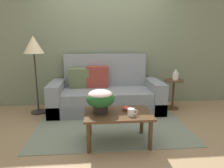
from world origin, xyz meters
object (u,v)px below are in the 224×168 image
object	(u,v)px
coffee_table	(118,117)
table_vase	(175,76)
floor_lamp	(34,49)
snack_bowl	(126,108)
side_table	(174,89)
coffee_mug	(131,112)
potted_plant	(100,98)
couch	(106,94)

from	to	relation	value
coffee_table	table_vase	xyz separation A→B (m)	(1.30, 1.28, 0.32)
floor_lamp	snack_bowl	size ratio (longest dim) A/B	12.41
side_table	coffee_mug	world-z (taller)	side_table
potted_plant	snack_bowl	xyz separation A→B (m)	(0.36, 0.05, -0.16)
coffee_table	snack_bowl	distance (m)	0.18
coffee_table	floor_lamp	xyz separation A→B (m)	(-1.39, 1.29, 0.85)
side_table	floor_lamp	size ratio (longest dim) A/B	0.42
coffee_table	potted_plant	distance (m)	0.35
couch	coffee_mug	world-z (taller)	couch
potted_plant	snack_bowl	world-z (taller)	potted_plant
coffee_mug	snack_bowl	bearing A→B (deg)	99.11
side_table	potted_plant	size ratio (longest dim) A/B	1.61
coffee_table	floor_lamp	size ratio (longest dim) A/B	0.61
side_table	snack_bowl	xyz separation A→B (m)	(-1.16, -1.21, 0.05)
snack_bowl	table_vase	world-z (taller)	table_vase
potted_plant	table_vase	size ratio (longest dim) A/B	1.87
side_table	coffee_mug	bearing A→B (deg)	-128.48
floor_lamp	table_vase	xyz separation A→B (m)	(2.69, -0.01, -0.53)
potted_plant	table_vase	xyz separation A→B (m)	(1.53, 1.25, 0.06)
floor_lamp	table_vase	bearing A→B (deg)	-0.15
snack_bowl	table_vase	distance (m)	1.70
floor_lamp	snack_bowl	xyz separation A→B (m)	(1.52, -1.21, -0.75)
side_table	snack_bowl	size ratio (longest dim) A/B	5.15
side_table	couch	bearing A→B (deg)	177.34
couch	potted_plant	bearing A→B (deg)	-96.16
coffee_table	floor_lamp	bearing A→B (deg)	137.20
table_vase	snack_bowl	bearing A→B (deg)	-134.34
couch	snack_bowl	xyz separation A→B (m)	(0.21, -1.28, 0.14)
couch	floor_lamp	xyz separation A→B (m)	(-1.30, -0.07, 0.89)
snack_bowl	couch	bearing A→B (deg)	99.45
couch	table_vase	distance (m)	1.44
coffee_table	coffee_mug	world-z (taller)	coffee_mug
side_table	floor_lamp	xyz separation A→B (m)	(-2.67, -0.00, 0.80)
side_table	floor_lamp	world-z (taller)	floor_lamp
side_table	table_vase	xyz separation A→B (m)	(0.02, -0.01, 0.27)
snack_bowl	coffee_table	bearing A→B (deg)	-147.67
couch	floor_lamp	bearing A→B (deg)	-177.09
potted_plant	coffee_mug	bearing A→B (deg)	-21.72
floor_lamp	potted_plant	size ratio (longest dim) A/B	3.88
table_vase	coffee_table	bearing A→B (deg)	-135.40
floor_lamp	table_vase	world-z (taller)	floor_lamp
snack_bowl	floor_lamp	bearing A→B (deg)	141.40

